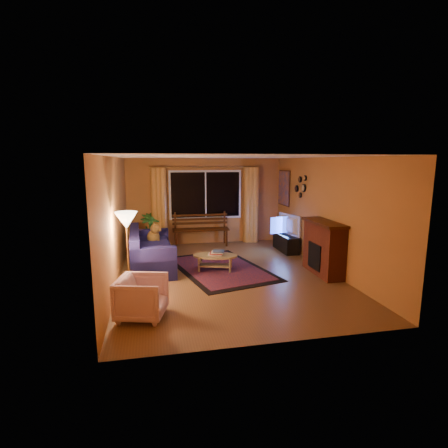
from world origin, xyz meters
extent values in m
cube|color=brown|center=(0.00, 0.00, -0.01)|extent=(4.50, 6.00, 0.02)
cube|color=white|center=(0.00, 0.00, 2.51)|extent=(4.50, 6.00, 0.02)
cube|color=#C37D39|center=(0.00, 3.01, 1.25)|extent=(4.50, 0.02, 2.50)
cube|color=#C37D39|center=(-2.26, 0.00, 1.25)|extent=(0.02, 6.00, 2.50)
cube|color=#C37D39|center=(2.26, 0.00, 1.25)|extent=(0.02, 6.00, 2.50)
cube|color=black|center=(0.00, 2.94, 1.45)|extent=(2.00, 0.02, 1.30)
cylinder|color=#BF8C3F|center=(0.00, 2.90, 2.25)|extent=(3.20, 0.03, 0.03)
cylinder|color=gold|center=(-1.35, 2.88, 1.12)|extent=(0.36, 0.36, 2.24)
cylinder|color=gold|center=(1.35, 2.88, 1.12)|extent=(0.36, 0.36, 2.24)
cube|color=#351705|center=(-0.19, 2.67, 0.24)|extent=(1.62, 0.53, 0.48)
imported|color=#235B1E|center=(-1.63, 2.75, 0.48)|extent=(0.71, 0.71, 0.97)
cube|color=#171547|center=(-1.59, 0.83, 0.44)|extent=(1.02, 2.20, 0.88)
imported|color=beige|center=(-1.74, -1.83, 0.36)|extent=(0.82, 0.85, 0.73)
cylinder|color=#BF8C3F|center=(-2.00, -0.76, 0.76)|extent=(0.31, 0.31, 1.53)
cube|color=maroon|center=(-0.07, 0.40, 0.01)|extent=(2.37, 3.12, 0.02)
cylinder|color=#9E8C57|center=(-0.20, 0.29, 0.18)|extent=(1.23, 1.23, 0.36)
cube|color=black|center=(2.00, 1.63, 0.22)|extent=(0.36, 1.07, 0.45)
imported|color=black|center=(2.00, 1.63, 0.72)|extent=(0.33, 0.97, 0.56)
cube|color=maroon|center=(2.05, -0.40, 0.55)|extent=(0.40, 1.20, 1.10)
cube|color=#D3640C|center=(2.22, 2.45, 1.65)|extent=(0.04, 0.76, 0.96)
camera|label=1|loc=(-1.53, -7.11, 2.41)|focal=28.00mm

